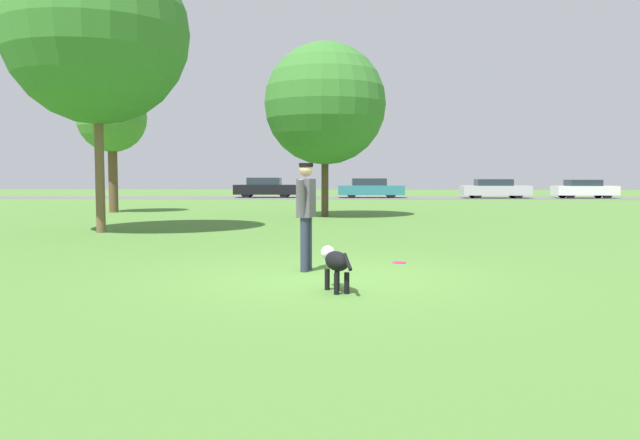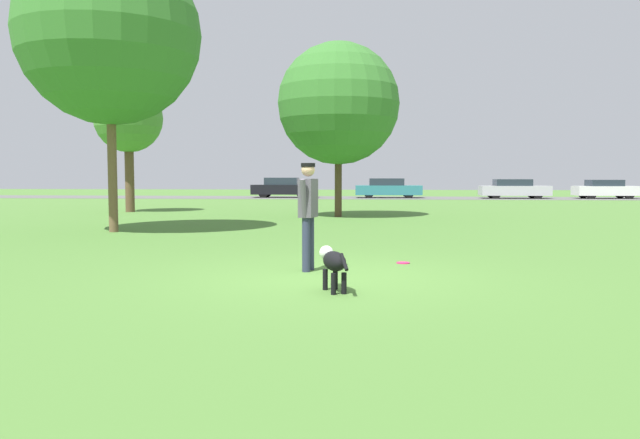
# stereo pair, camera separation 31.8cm
# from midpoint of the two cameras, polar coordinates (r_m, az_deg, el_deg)

# --- Properties ---
(ground_plane) EXTENTS (120.00, 120.00, 0.00)m
(ground_plane) POSITION_cam_midpoint_polar(r_m,az_deg,el_deg) (9.58, -0.26, -5.23)
(ground_plane) COLOR #4C7A33
(far_road_strip) EXTENTS (120.00, 6.00, 0.01)m
(far_road_strip) POSITION_cam_midpoint_polar(r_m,az_deg,el_deg) (43.76, 2.45, 2.00)
(far_road_strip) COLOR #5B5B59
(far_road_strip) RESTS_ON ground_plane
(person) EXTENTS (0.29, 0.66, 1.75)m
(person) POSITION_cam_midpoint_polar(r_m,az_deg,el_deg) (10.04, -2.19, 1.13)
(person) COLOR #2D334C
(person) RESTS_ON ground_plane
(dog) EXTENTS (0.49, 0.93, 0.58)m
(dog) POSITION_cam_midpoint_polar(r_m,az_deg,el_deg) (8.32, 0.33, -3.92)
(dog) COLOR black
(dog) RESTS_ON ground_plane
(frisbee) EXTENTS (0.24, 0.24, 0.02)m
(frisbee) POSITION_cam_midpoint_polar(r_m,az_deg,el_deg) (11.12, 6.43, -3.92)
(frisbee) COLOR #E52366
(frisbee) RESTS_ON ground_plane
(tree_far_left) EXTENTS (2.88, 2.88, 5.42)m
(tree_far_left) POSITION_cam_midpoint_polar(r_m,az_deg,el_deg) (27.87, -18.82, 8.73)
(tree_far_left) COLOR brown
(tree_far_left) RESTS_ON ground_plane
(tree_mid_center) EXTENTS (4.53, 4.53, 6.49)m
(tree_mid_center) POSITION_cam_midpoint_polar(r_m,az_deg,el_deg) (23.58, 0.06, 10.53)
(tree_mid_center) COLOR #4C3826
(tree_mid_center) RESTS_ON ground_plane
(tree_near_left) EXTENTS (4.89, 4.89, 7.81)m
(tree_near_left) POSITION_cam_midpoint_polar(r_m,az_deg,el_deg) (18.33, -20.26, 15.78)
(tree_near_left) COLOR brown
(tree_near_left) RESTS_ON ground_plane
(parked_car_black) EXTENTS (4.47, 1.81, 1.41)m
(parked_car_black) POSITION_cam_midpoint_polar(r_m,az_deg,el_deg) (44.32, -5.18, 2.91)
(parked_car_black) COLOR black
(parked_car_black) RESTS_ON ground_plane
(parked_car_teal) EXTENTS (4.64, 1.94, 1.36)m
(parked_car_teal) POSITION_cam_midpoint_polar(r_m,az_deg,el_deg) (43.77, 4.42, 2.87)
(parked_car_teal) COLOR teal
(parked_car_teal) RESTS_ON ground_plane
(parked_car_silver) EXTENTS (4.61, 1.81, 1.31)m
(parked_car_silver) POSITION_cam_midpoint_polar(r_m,az_deg,el_deg) (44.41, 15.50, 2.72)
(parked_car_silver) COLOR #B7B7BC
(parked_car_silver) RESTS_ON ground_plane
(parked_car_white) EXTENTS (4.18, 1.84, 1.28)m
(parked_car_white) POSITION_cam_midpoint_polar(r_m,az_deg,el_deg) (46.35, 22.83, 2.59)
(parked_car_white) COLOR white
(parked_car_white) RESTS_ON ground_plane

